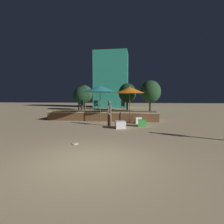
% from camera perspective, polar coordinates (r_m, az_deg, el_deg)
% --- Properties ---
extents(ground_plane, '(120.00, 120.00, 0.00)m').
position_cam_1_polar(ground_plane, '(5.37, -7.67, -15.60)').
color(ground_plane, tan).
extents(wooden_deck, '(9.03, 2.82, 0.74)m').
position_cam_1_polar(wooden_deck, '(15.16, -2.63, -1.14)').
color(wooden_deck, brown).
rests_on(wooden_deck, ground).
extents(patio_umbrella_0, '(2.20, 2.20, 2.73)m').
position_cam_1_polar(patio_umbrella_0, '(13.14, 5.86, 7.10)').
color(patio_umbrella_0, brown).
rests_on(patio_umbrella_0, ground).
extents(patio_umbrella_1, '(2.56, 2.56, 2.83)m').
position_cam_1_polar(patio_umbrella_1, '(13.16, -3.93, 7.51)').
color(patio_umbrella_1, brown).
rests_on(patio_umbrella_1, ground).
extents(cube_seat_0, '(0.54, 0.54, 0.44)m').
position_cam_1_polar(cube_seat_0, '(11.58, 9.80, -3.56)').
color(cube_seat_0, '#4CC651').
rests_on(cube_seat_0, ground).
extents(cube_seat_1, '(0.59, 0.59, 0.44)m').
position_cam_1_polar(cube_seat_1, '(12.89, 8.41, -2.69)').
color(cube_seat_1, white).
rests_on(cube_seat_1, ground).
extents(cube_seat_2, '(0.72, 0.72, 0.45)m').
position_cam_1_polar(cube_seat_2, '(10.71, 2.74, -4.12)').
color(cube_seat_2, white).
rests_on(cube_seat_2, ground).
extents(person_0, '(0.28, 0.44, 1.67)m').
position_cam_1_polar(person_0, '(11.51, -0.83, -0.16)').
color(person_0, brown).
rests_on(person_0, ground).
extents(bistro_chair_0, '(0.46, 0.47, 0.90)m').
position_cam_1_polar(bistro_chair_0, '(14.02, 3.80, 2.30)').
color(bistro_chair_0, '#2D3338').
rests_on(bistro_chair_0, wooden_deck).
extents(bistro_chair_1, '(0.40, 0.40, 0.90)m').
position_cam_1_polar(bistro_chair_1, '(14.63, -5.22, 2.39)').
color(bistro_chair_1, '#1E4C47').
rests_on(bistro_chair_1, wooden_deck).
extents(bistro_chair_2, '(0.44, 0.44, 0.90)m').
position_cam_1_polar(bistro_chair_2, '(15.85, -9.93, 2.51)').
color(bistro_chair_2, '#1E4C47').
rests_on(bistro_chair_2, wooden_deck).
extents(frisbee_disc, '(0.23, 0.23, 0.03)m').
position_cam_1_polar(frisbee_disc, '(7.27, -11.97, -10.08)').
color(frisbee_disc, white).
rests_on(frisbee_disc, ground).
extents(background_tree_0, '(2.44, 2.44, 3.82)m').
position_cam_1_polar(background_tree_0, '(27.82, -8.90, 5.82)').
color(background_tree_0, '#3D2B1C').
rests_on(background_tree_0, ground).
extents(background_tree_1, '(2.43, 2.43, 3.59)m').
position_cam_1_polar(background_tree_1, '(27.18, -9.84, 5.37)').
color(background_tree_1, '#3D2B1C').
rests_on(background_tree_1, ground).
extents(background_tree_2, '(2.71, 2.71, 4.16)m').
position_cam_1_polar(background_tree_2, '(23.85, 12.44, 6.46)').
color(background_tree_2, '#3D2B1C').
rests_on(background_tree_2, ground).
extents(background_tree_3, '(1.86, 1.86, 3.16)m').
position_cam_1_polar(background_tree_3, '(27.85, -10.78, 5.07)').
color(background_tree_3, '#3D2B1C').
rests_on(background_tree_3, ground).
extents(background_tree_4, '(2.62, 2.62, 4.04)m').
position_cam_1_polar(background_tree_4, '(26.51, 5.03, 6.18)').
color(background_tree_4, '#3D2B1C').
rests_on(background_tree_4, ground).
extents(distant_building, '(6.40, 4.74, 10.72)m').
position_cam_1_polar(distant_building, '(35.03, -0.21, 10.35)').
color(distant_building, teal).
rests_on(distant_building, ground).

